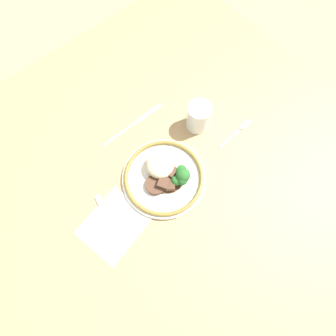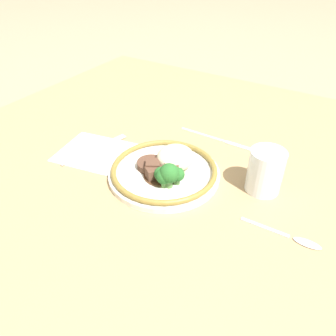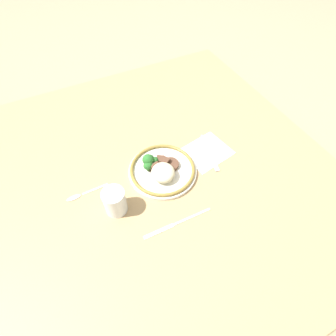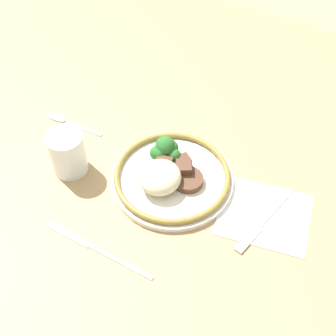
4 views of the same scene
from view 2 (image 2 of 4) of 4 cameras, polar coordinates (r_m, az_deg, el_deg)
ground_plane at (r=0.73m, az=0.10°, el=-4.75°), size 8.00×8.00×0.00m
dining_table at (r=0.71m, az=0.10°, el=-3.72°), size 1.26×1.30×0.03m
napkin at (r=0.82m, az=-12.59°, el=2.67°), size 0.19×0.17×0.00m
plate at (r=0.71m, az=-0.39°, el=-0.20°), size 0.24×0.24×0.07m
juice_glass at (r=0.69m, az=16.49°, el=-0.90°), size 0.07×0.07×0.09m
fork at (r=0.83m, az=-11.57°, el=3.70°), size 0.05×0.18×0.00m
knife at (r=0.85m, az=9.71°, el=4.63°), size 0.23×0.01×0.00m
spoon at (r=0.63m, az=21.42°, el=-11.46°), size 0.14×0.02×0.01m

